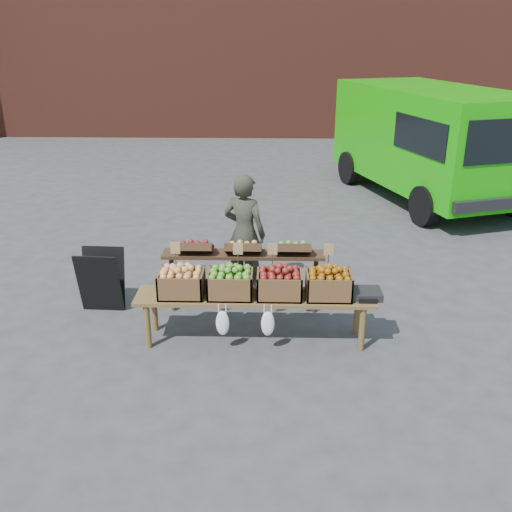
# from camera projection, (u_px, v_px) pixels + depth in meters

# --- Properties ---
(ground) EXTENTS (80.00, 80.00, 0.00)m
(ground) POSITION_uv_depth(u_px,v_px,m) (263.00, 339.00, 6.66)
(ground) COLOR #3E3E41
(delivery_van) EXTENTS (3.79, 5.55, 2.27)m
(delivery_van) POSITION_uv_depth(u_px,v_px,m) (429.00, 145.00, 11.74)
(delivery_van) COLOR #14A707
(delivery_van) RESTS_ON ground
(vendor) EXTENTS (0.70, 0.59, 1.63)m
(vendor) POSITION_uv_depth(u_px,v_px,m) (245.00, 233.00, 7.65)
(vendor) COLOR #2F3226
(vendor) RESTS_ON ground
(chalkboard_sign) EXTENTS (0.55, 0.32, 0.82)m
(chalkboard_sign) POSITION_uv_depth(u_px,v_px,m) (101.00, 280.00, 7.21)
(chalkboard_sign) COLOR black
(chalkboard_sign) RESTS_ON ground
(back_table) EXTENTS (2.10, 0.44, 1.04)m
(back_table) POSITION_uv_depth(u_px,v_px,m) (244.00, 274.00, 7.13)
(back_table) COLOR #3A2516
(back_table) RESTS_ON ground
(display_bench) EXTENTS (2.70, 0.56, 0.57)m
(display_bench) POSITION_uv_depth(u_px,v_px,m) (255.00, 318.00, 6.54)
(display_bench) COLOR brown
(display_bench) RESTS_ON ground
(crate_golden_apples) EXTENTS (0.50, 0.40, 0.28)m
(crate_golden_apples) POSITION_uv_depth(u_px,v_px,m) (182.00, 283.00, 6.40)
(crate_golden_apples) COLOR gold
(crate_golden_apples) RESTS_ON display_bench
(crate_russet_pears) EXTENTS (0.50, 0.40, 0.28)m
(crate_russet_pears) POSITION_uv_depth(u_px,v_px,m) (230.00, 284.00, 6.39)
(crate_russet_pears) COLOR #468820
(crate_russet_pears) RESTS_ON display_bench
(crate_red_apples) EXTENTS (0.50, 0.40, 0.28)m
(crate_red_apples) POSITION_uv_depth(u_px,v_px,m) (279.00, 284.00, 6.38)
(crate_red_apples) COLOR maroon
(crate_red_apples) RESTS_ON display_bench
(crate_green_apples) EXTENTS (0.50, 0.40, 0.28)m
(crate_green_apples) POSITION_uv_depth(u_px,v_px,m) (329.00, 285.00, 6.36)
(crate_green_apples) COLOR #86520C
(crate_green_apples) RESTS_ON display_bench
(weighing_scale) EXTENTS (0.34, 0.30, 0.08)m
(weighing_scale) POSITION_uv_depth(u_px,v_px,m) (366.00, 294.00, 6.39)
(weighing_scale) COLOR #232326
(weighing_scale) RESTS_ON display_bench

